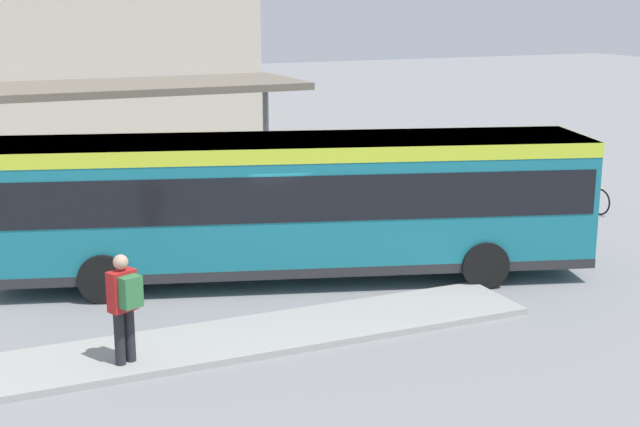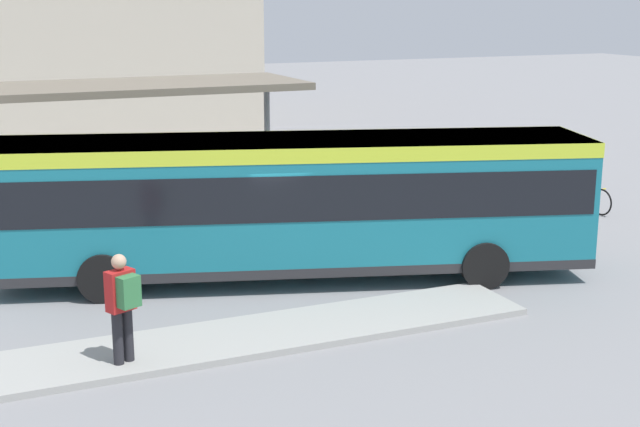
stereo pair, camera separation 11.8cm
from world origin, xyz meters
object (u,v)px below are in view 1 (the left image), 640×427
at_px(city_bus, 294,197).
at_px(pedestrian_waiting, 125,302).
at_px(bicycle_yellow, 586,198).
at_px(bicycle_white, 564,192).
at_px(bicycle_black, 553,187).
at_px(bicycle_orange, 541,182).

xyz_separation_m(city_bus, pedestrian_waiting, (-4.29, -3.44, -0.60)).
bearing_deg(bicycle_yellow, pedestrian_waiting, -74.25).
height_order(city_bus, bicycle_white, city_bus).
distance_m(pedestrian_waiting, bicycle_black, 16.08).
bearing_deg(pedestrian_waiting, city_bus, -74.74).
bearing_deg(bicycle_white, bicycle_orange, 162.33).
relative_size(pedestrian_waiting, bicycle_yellow, 1.03).
relative_size(bicycle_black, bicycle_orange, 0.99).
height_order(city_bus, bicycle_orange, city_bus).
bearing_deg(bicycle_white, city_bus, -74.05).
xyz_separation_m(bicycle_yellow, bicycle_orange, (0.38, 2.50, -0.04)).
bearing_deg(bicycle_orange, city_bus, -67.24).
distance_m(bicycle_yellow, bicycle_white, 0.84).
height_order(pedestrian_waiting, bicycle_orange, pedestrian_waiting).
relative_size(city_bus, bicycle_black, 8.19).
height_order(pedestrian_waiting, bicycle_white, pedestrian_waiting).
bearing_deg(city_bus, bicycle_black, 38.99).
xyz_separation_m(city_bus, bicycle_black, (9.95, 3.97, -1.42)).
bearing_deg(city_bus, bicycle_orange, 42.61).
relative_size(city_bus, bicycle_yellow, 7.18).
bearing_deg(bicycle_orange, bicycle_white, -18.25).
distance_m(bicycle_yellow, bicycle_black, 1.68).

